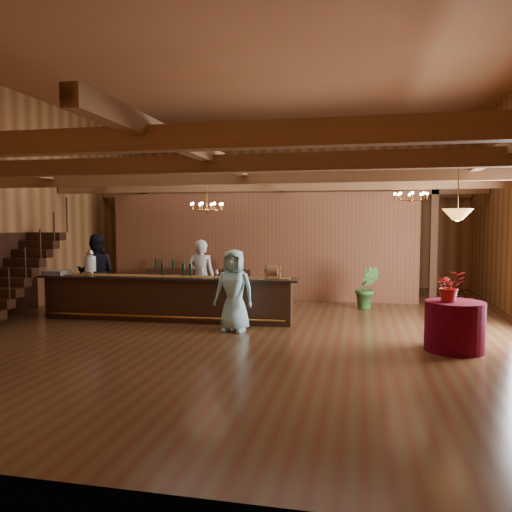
% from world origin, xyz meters
% --- Properties ---
extents(floor, '(14.00, 14.00, 0.00)m').
position_xyz_m(floor, '(0.00, 0.00, 0.00)').
color(floor, '#543A1D').
rests_on(floor, ground).
extents(ceiling, '(14.00, 14.00, 0.00)m').
position_xyz_m(ceiling, '(0.00, 0.00, 5.50)').
color(ceiling, brown).
rests_on(ceiling, wall_back).
extents(wall_back, '(12.00, 0.10, 5.50)m').
position_xyz_m(wall_back, '(0.00, 7.00, 2.75)').
color(wall_back, '#A66B38').
rests_on(wall_back, floor).
extents(wall_front, '(12.00, 0.10, 5.50)m').
position_xyz_m(wall_front, '(0.00, -7.00, 2.75)').
color(wall_front, '#A66B38').
rests_on(wall_front, floor).
extents(wall_left, '(0.10, 14.00, 5.50)m').
position_xyz_m(wall_left, '(-6.00, 0.00, 2.75)').
color(wall_left, '#A66B38').
rests_on(wall_left, floor).
extents(beam_grid, '(11.90, 13.90, 0.39)m').
position_xyz_m(beam_grid, '(0.00, 0.51, 3.24)').
color(beam_grid, '#985D38').
rests_on(beam_grid, wall_left).
extents(support_posts, '(9.20, 10.20, 3.20)m').
position_xyz_m(support_posts, '(0.00, -0.50, 1.60)').
color(support_posts, '#985D38').
rests_on(support_posts, floor).
extents(partition_wall, '(9.00, 0.18, 3.10)m').
position_xyz_m(partition_wall, '(-0.50, 3.50, 1.55)').
color(partition_wall, brown).
rests_on(partition_wall, floor).
extents(staircase, '(1.00, 2.80, 2.00)m').
position_xyz_m(staircase, '(-5.45, -0.74, 1.00)').
color(staircase, black).
rests_on(staircase, floor).
extents(backroom_boxes, '(4.10, 0.60, 1.10)m').
position_xyz_m(backroom_boxes, '(-0.29, 5.50, 0.53)').
color(backroom_boxes, black).
rests_on(backroom_boxes, floor).
extents(tasting_bar, '(6.11, 0.98, 1.03)m').
position_xyz_m(tasting_bar, '(-1.95, -0.03, 0.52)').
color(tasting_bar, black).
rests_on(tasting_bar, floor).
extents(beverage_dispenser, '(0.26, 0.26, 0.60)m').
position_xyz_m(beverage_dispenser, '(-3.88, -0.04, 1.30)').
color(beverage_dispenser, silver).
rests_on(beverage_dispenser, tasting_bar).
extents(glass_rack_tray, '(0.50, 0.50, 0.10)m').
position_xyz_m(glass_rack_tray, '(-4.68, -0.17, 1.06)').
color(glass_rack_tray, gray).
rests_on(glass_rack_tray, tasting_bar).
extents(raffle_drum, '(0.34, 0.24, 0.30)m').
position_xyz_m(raffle_drum, '(0.52, 0.01, 1.19)').
color(raffle_drum, brown).
rests_on(raffle_drum, tasting_bar).
extents(bar_bottle_0, '(0.07, 0.07, 0.30)m').
position_xyz_m(bar_bottle_0, '(-2.10, 0.08, 1.16)').
color(bar_bottle_0, black).
rests_on(bar_bottle_0, tasting_bar).
extents(bar_bottle_1, '(0.07, 0.07, 0.30)m').
position_xyz_m(bar_bottle_1, '(-1.60, 0.10, 1.16)').
color(bar_bottle_1, black).
rests_on(bar_bottle_1, tasting_bar).
extents(bar_bottle_2, '(0.07, 0.07, 0.30)m').
position_xyz_m(bar_bottle_2, '(-1.42, 0.11, 1.16)').
color(bar_bottle_2, black).
rests_on(bar_bottle_2, tasting_bar).
extents(backbar_shelf, '(3.11, 0.85, 0.86)m').
position_xyz_m(backbar_shelf, '(-2.25, 3.20, 0.43)').
color(backbar_shelf, black).
rests_on(backbar_shelf, floor).
extents(round_table, '(1.02, 1.02, 0.88)m').
position_xyz_m(round_table, '(4.05, -1.59, 0.44)').
color(round_table, maroon).
rests_on(round_table, floor).
extents(chandelier_left, '(0.80, 0.80, 0.71)m').
position_xyz_m(chandelier_left, '(-1.24, 0.78, 2.65)').
color(chandelier_left, '#C98032').
rests_on(chandelier_left, beam_grid).
extents(chandelier_right, '(0.80, 0.80, 0.46)m').
position_xyz_m(chandelier_right, '(3.60, 2.00, 2.90)').
color(chandelier_right, '#C98032').
rests_on(chandelier_right, beam_grid).
extents(pendant_lamp, '(0.52, 0.52, 0.90)m').
position_xyz_m(pendant_lamp, '(4.05, -1.59, 2.40)').
color(pendant_lamp, '#C98032').
rests_on(pendant_lamp, beam_grid).
extents(bartender, '(0.70, 0.48, 1.85)m').
position_xyz_m(bartender, '(-1.34, 0.61, 0.92)').
color(bartender, silver).
rests_on(bartender, floor).
extents(staff_second, '(1.11, 0.96, 1.96)m').
position_xyz_m(staff_second, '(-4.15, 0.70, 0.98)').
color(staff_second, black).
rests_on(staff_second, floor).
extents(guest, '(0.88, 0.62, 1.71)m').
position_xyz_m(guest, '(-0.14, -0.86, 0.85)').
color(guest, '#A2EAEE').
rests_on(guest, floor).
extents(floor_plant, '(0.65, 0.54, 1.12)m').
position_xyz_m(floor_plant, '(2.59, 2.39, 0.56)').
color(floor_plant, '#346528').
rests_on(floor_plant, floor).
extents(table_flowers, '(0.56, 0.50, 0.55)m').
position_xyz_m(table_flowers, '(3.94, -1.64, 1.15)').
color(table_flowers, '#B2201F').
rests_on(table_flowers, round_table).
extents(table_vase, '(0.18, 0.18, 0.28)m').
position_xyz_m(table_vase, '(3.94, -1.52, 1.02)').
color(table_vase, '#C98032').
rests_on(table_vase, round_table).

